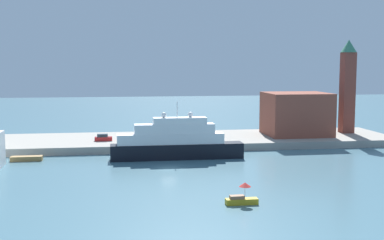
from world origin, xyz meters
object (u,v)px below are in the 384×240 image
(parked_car, at_px, (103,138))
(person_figure, at_px, (127,137))
(bell_tower, at_px, (348,83))
(harbor_building, at_px, (296,114))
(work_barge, at_px, (27,158))
(mooring_bollard, at_px, (188,143))
(small_motorboat, at_px, (242,197))
(large_yacht, at_px, (175,142))

(parked_car, height_order, person_figure, person_figure)
(bell_tower, bearing_deg, harbor_building, -171.38)
(work_barge, relative_size, parked_car, 1.55)
(parked_car, relative_size, mooring_bollard, 6.13)
(work_barge, xyz_separation_m, harbor_building, (59.58, 15.85, 6.18))
(small_motorboat, relative_size, work_barge, 0.73)
(large_yacht, distance_m, harbor_building, 36.10)
(person_figure, bearing_deg, parked_car, -178.95)
(work_barge, height_order, mooring_bollard, mooring_bollard)
(work_barge, height_order, parked_car, parked_car)
(large_yacht, xyz_separation_m, parked_car, (-14.30, 15.12, -1.05))
(mooring_bollard, bearing_deg, person_figure, 148.81)
(work_barge, relative_size, person_figure, 3.58)
(small_motorboat, bearing_deg, parked_car, 111.79)
(mooring_bollard, bearing_deg, parked_car, 157.09)
(harbor_building, distance_m, person_figure, 40.51)
(harbor_building, relative_size, mooring_bollard, 23.34)
(small_motorboat, relative_size, mooring_bollard, 6.89)
(harbor_building, bearing_deg, work_barge, -165.10)
(work_barge, bearing_deg, parked_car, 42.56)
(large_yacht, height_order, harbor_building, harbor_building)
(parked_car, height_order, mooring_bollard, parked_car)
(small_motorboat, bearing_deg, person_figure, 106.23)
(work_barge, bearing_deg, bell_tower, 13.75)
(small_motorboat, height_order, work_barge, small_motorboat)
(work_barge, distance_m, bell_tower, 76.59)
(harbor_building, bearing_deg, person_figure, -176.08)
(large_yacht, bearing_deg, small_motorboat, -81.38)
(small_motorboat, xyz_separation_m, work_barge, (-33.50, 35.35, -0.52))
(work_barge, xyz_separation_m, person_figure, (19.40, 13.10, 1.90))
(mooring_bollard, bearing_deg, work_barge, -170.32)
(small_motorboat, bearing_deg, large_yacht, 98.62)
(large_yacht, bearing_deg, harbor_building, 30.00)
(large_yacht, relative_size, work_barge, 4.38)
(large_yacht, height_order, mooring_bollard, large_yacht)
(parked_car, bearing_deg, mooring_bollard, -22.91)
(person_figure, relative_size, mooring_bollard, 2.65)
(parked_car, bearing_deg, person_figure, 1.05)
(large_yacht, bearing_deg, bell_tower, 24.11)
(work_barge, bearing_deg, mooring_bollard, 9.68)
(large_yacht, xyz_separation_m, small_motorboat, (5.04, -33.24, -2.31))
(large_yacht, height_order, parked_car, large_yacht)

